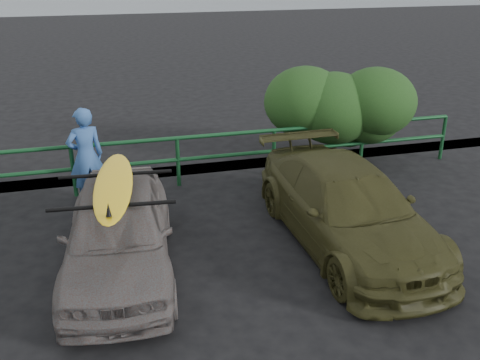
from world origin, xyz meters
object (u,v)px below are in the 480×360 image
object	(u,v)px
olive_vehicle	(347,207)
surfboard	(114,185)
guardrail	(127,166)
man	(86,156)
sedan	(118,232)

from	to	relation	value
olive_vehicle	surfboard	distance (m)	3.61
guardrail	surfboard	size ratio (longest dim) A/B	5.58
olive_vehicle	surfboard	world-z (taller)	surfboard
guardrail	man	world-z (taller)	man
man	sedan	bearing A→B (deg)	83.85
surfboard	olive_vehicle	bearing A→B (deg)	3.97
olive_vehicle	surfboard	size ratio (longest dim) A/B	1.74
olive_vehicle	sedan	bearing A→B (deg)	176.84
sedan	surfboard	xyz separation A→B (m)	(-0.00, 0.00, 0.73)
guardrail	sedan	size ratio (longest dim) A/B	3.72
sedan	surfboard	distance (m)	0.73
sedan	surfboard	size ratio (longest dim) A/B	1.50
sedan	man	distance (m)	2.65
guardrail	olive_vehicle	bearing A→B (deg)	-42.94
olive_vehicle	surfboard	xyz separation A→B (m)	(-3.53, 0.08, 0.74)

